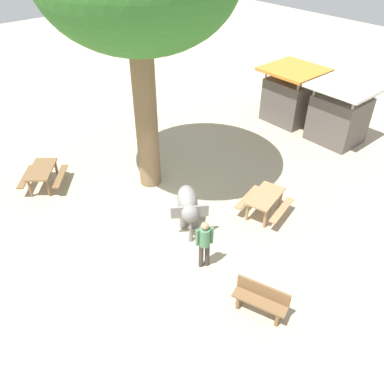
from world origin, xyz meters
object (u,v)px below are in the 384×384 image
picnic_table_near (265,200)px  wooden_bench (261,299)px  picnic_table_far (42,173)px  market_stall_orange (290,98)px  market_stall_white (339,116)px  person_handler (204,241)px  elephant (188,205)px

picnic_table_near → wooden_bench: bearing=24.3°
picnic_table_far → market_stall_orange: (2.33, 11.20, 0.55)m
market_stall_orange → market_stall_white: same height
wooden_bench → picnic_table_near: 4.00m
picnic_table_far → market_stall_white: 12.25m
market_stall_orange → person_handler: bearing=-64.7°
elephant → market_stall_orange: size_ratio=0.66×
wooden_bench → picnic_table_far: bearing=-8.3°
person_handler → wooden_bench: 2.17m
elephant → person_handler: 1.92m
person_handler → picnic_table_far: person_handler is taller
person_handler → picnic_table_near: (-0.44, 3.09, -0.36)m
picnic_table_near → picnic_table_far: bearing=-67.5°
picnic_table_near → market_stall_white: 6.47m
elephant → market_stall_orange: bearing=141.8°
person_handler → wooden_bench: (2.11, 0.02, -0.48)m
wooden_bench → market_stall_white: 10.18m
picnic_table_near → market_stall_orange: (-4.00, 6.29, 0.55)m
market_stall_orange → market_stall_white: 2.60m
elephant → market_stall_white: market_stall_white is taller
market_stall_orange → wooden_bench: bearing=-55.0°
elephant → market_stall_white: bearing=124.9°
elephant → picnic_table_near: bearing=94.5°
picnic_table_far → market_stall_orange: 11.46m
wooden_bench → market_stall_white: (-3.95, 9.36, 0.67)m
picnic_table_far → person_handler: bearing=53.8°
wooden_bench → market_stall_white: market_stall_white is taller
wooden_bench → picnic_table_far: 9.06m
wooden_bench → market_stall_orange: size_ratio=0.58×
person_handler → picnic_table_near: 3.14m
market_stall_white → picnic_table_near: bearing=-77.5°
picnic_table_near → market_stall_orange: size_ratio=0.73×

